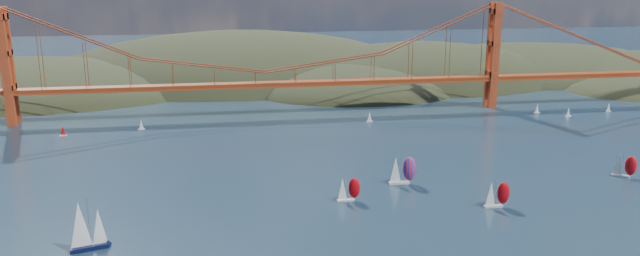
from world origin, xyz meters
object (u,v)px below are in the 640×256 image
at_px(sloop_navy, 86,226).
at_px(racer_rwb, 402,170).
at_px(racer_1, 497,194).
at_px(racer_2, 624,165).
at_px(racer_0, 348,189).

relative_size(sloop_navy, racer_rwb, 1.38).
bearing_deg(racer_rwb, racer_1, -46.33).
height_order(sloop_navy, racer_2, sloop_navy).
relative_size(sloop_navy, racer_0, 1.74).
xyz_separation_m(racer_2, racer_rwb, (-79.75, 5.78, 0.82)).
xyz_separation_m(sloop_navy, racer_0, (75.01, 23.78, -2.55)).
distance_m(racer_2, racer_rwb, 79.96).
bearing_deg(sloop_navy, racer_0, 0.82).
bearing_deg(sloop_navy, racer_1, -11.44).
height_order(racer_0, racer_2, racer_2).
bearing_deg(racer_0, racer_2, 1.63).
relative_size(sloop_navy, racer_2, 1.65).
bearing_deg(racer_rwb, sloop_navy, -156.92).
bearing_deg(racer_1, racer_rwb, 131.33).
distance_m(racer_1, racer_rwb, 34.26).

